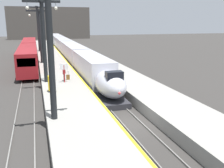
# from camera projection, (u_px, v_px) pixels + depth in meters

# --- Properties ---
(ground_plane) EXTENTS (260.00, 260.00, 0.00)m
(ground_plane) POSITION_uv_depth(u_px,v_px,m) (131.00, 124.00, 20.16)
(ground_plane) COLOR #33302D
(platform_left) EXTENTS (4.80, 110.00, 1.05)m
(platform_left) POSITION_uv_depth(u_px,v_px,m) (55.00, 67.00, 41.92)
(platform_left) COLOR gray
(platform_left) RESTS_ON ground
(platform_right) EXTENTS (4.80, 110.00, 1.05)m
(platform_right) POSITION_uv_depth(u_px,v_px,m) (102.00, 65.00, 44.18)
(platform_right) COLOR gray
(platform_right) RESTS_ON ground
(platform_left_safety_stripe) EXTENTS (0.20, 107.80, 0.01)m
(platform_left_safety_stripe) POSITION_uv_depth(u_px,v_px,m) (68.00, 63.00, 42.43)
(platform_left_safety_stripe) COLOR yellow
(platform_left_safety_stripe) RESTS_ON platform_left
(rail_main_left) EXTENTS (0.08, 110.00, 0.12)m
(rail_main_left) POSITION_uv_depth(u_px,v_px,m) (72.00, 66.00, 45.51)
(rail_main_left) COLOR slate
(rail_main_left) RESTS_ON ground
(rail_main_right) EXTENTS (0.08, 110.00, 0.12)m
(rail_main_right) POSITION_uv_depth(u_px,v_px,m) (81.00, 66.00, 45.93)
(rail_main_right) COLOR slate
(rail_main_right) RESTS_ON ground
(rail_secondary_left) EXTENTS (0.08, 110.00, 0.12)m
(rail_secondary_left) POSITION_uv_depth(u_px,v_px,m) (25.00, 69.00, 43.24)
(rail_secondary_left) COLOR slate
(rail_secondary_left) RESTS_ON ground
(rail_secondary_right) EXTENTS (0.08, 110.00, 0.12)m
(rail_secondary_right) POSITION_uv_depth(u_px,v_px,m) (34.00, 68.00, 43.66)
(rail_secondary_right) COLOR slate
(rail_secondary_right) RESTS_ON ground
(highspeed_train_main) EXTENTS (2.92, 74.63, 3.60)m
(highspeed_train_main) POSITION_uv_depth(u_px,v_px,m) (68.00, 49.00, 56.49)
(highspeed_train_main) COLOR silver
(highspeed_train_main) RESTS_ON ground
(regional_train_adjacent) EXTENTS (2.85, 36.60, 3.80)m
(regional_train_adjacent) POSITION_uv_depth(u_px,v_px,m) (29.00, 52.00, 49.53)
(regional_train_adjacent) COLOR maroon
(regional_train_adjacent) RESTS_ON ground
(station_column_near) EXTENTS (4.00, 0.68, 9.52)m
(station_column_near) POSITION_uv_depth(u_px,v_px,m) (50.00, 38.00, 17.03)
(station_column_near) COLOR black
(station_column_near) RESTS_ON platform_left
(station_column_mid) EXTENTS (4.00, 0.68, 9.16)m
(station_column_mid) POSITION_uv_depth(u_px,v_px,m) (43.00, 33.00, 28.25)
(station_column_mid) COLOR black
(station_column_mid) RESTS_ON platform_left
(station_column_far) EXTENTS (4.00, 0.68, 8.71)m
(station_column_far) POSITION_uv_depth(u_px,v_px,m) (40.00, 31.00, 41.85)
(station_column_far) COLOR black
(station_column_far) RESTS_ON platform_left
(station_column_distant) EXTENTS (4.00, 0.68, 10.15)m
(station_column_distant) POSITION_uv_depth(u_px,v_px,m) (38.00, 25.00, 58.31)
(station_column_distant) COLOR black
(station_column_distant) RESTS_ON platform_left
(passenger_near_edge) EXTENTS (0.36, 0.52, 1.69)m
(passenger_near_edge) POSITION_uv_depth(u_px,v_px,m) (64.00, 73.00, 29.77)
(passenger_near_edge) COLOR #23232D
(passenger_near_edge) RESTS_ON platform_left
(rolling_suitcase) EXTENTS (0.40, 0.22, 0.98)m
(rolling_suitcase) POSITION_uv_depth(u_px,v_px,m) (68.00, 77.00, 30.56)
(rolling_suitcase) COLOR brown
(rolling_suitcase) RESTS_ON platform_left
(ticket_machine_yellow) EXTENTS (0.76, 0.62, 1.60)m
(ticket_machine_yellow) POSITION_uv_depth(u_px,v_px,m) (52.00, 84.00, 25.29)
(ticket_machine_yellow) COLOR yellow
(ticket_machine_yellow) RESTS_ON platform_left
(departure_info_board) EXTENTS (0.90, 0.10, 2.12)m
(departure_info_board) POSITION_uv_depth(u_px,v_px,m) (64.00, 69.00, 28.94)
(departure_info_board) COLOR maroon
(departure_info_board) RESTS_ON platform_left
(terminus_back_wall) EXTENTS (36.00, 2.00, 14.00)m
(terminus_back_wall) POSITION_uv_depth(u_px,v_px,m) (49.00, 23.00, 113.33)
(terminus_back_wall) COLOR #4C4742
(terminus_back_wall) RESTS_ON ground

